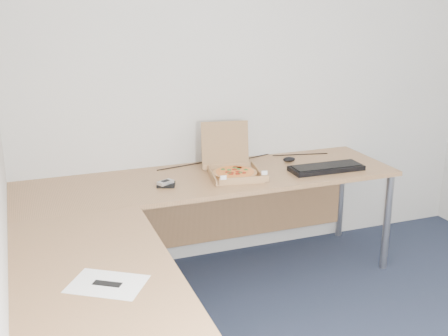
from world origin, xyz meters
name	(u,v)px	position (x,y,z in m)	size (l,w,h in m)	color
room_shell	(425,145)	(0.00, 0.00, 1.25)	(3.50, 3.50, 2.50)	beige
desk	(181,210)	(-0.82, 0.97, 0.70)	(2.50, 2.20, 0.73)	#A27247
pizza_box	(234,170)	(-0.35, 1.36, 0.77)	(0.32, 0.37, 0.33)	#A97C4F
drinking_glass	(235,155)	(-0.24, 1.63, 0.79)	(0.06, 0.06, 0.11)	white
keyboard	(326,168)	(0.28, 1.26, 0.75)	(0.50, 0.18, 0.03)	black
mouse	(289,159)	(0.14, 1.53, 0.75)	(0.09, 0.06, 0.03)	black
wallet	(166,185)	(-0.82, 1.32, 0.74)	(0.11, 0.09, 0.02)	black
phone	(165,182)	(-0.83, 1.31, 0.76)	(0.10, 0.05, 0.02)	#B2B5BA
paper_sheet	(107,284)	(-1.37, 0.21, 0.73)	(0.30, 0.22, 0.00)	white
dome_speaker	(241,156)	(-0.17, 1.68, 0.77)	(0.09, 0.09, 0.07)	black
cable_bundle	(241,160)	(-0.17, 1.68, 0.73)	(0.63, 0.04, 0.01)	black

